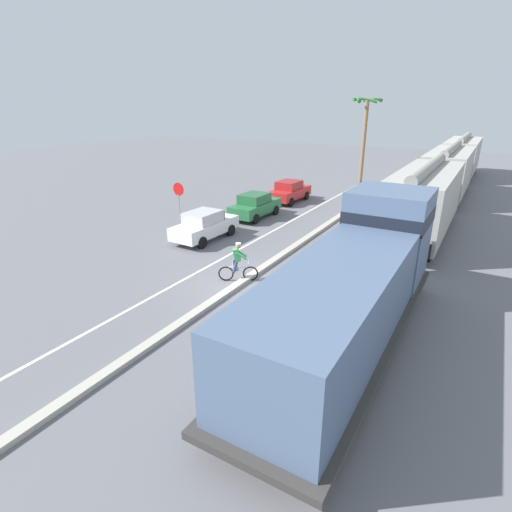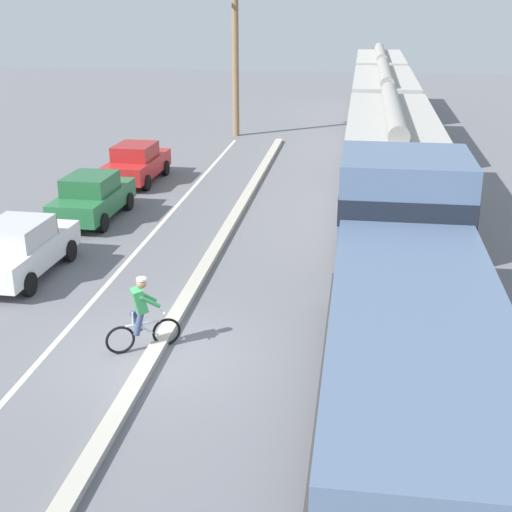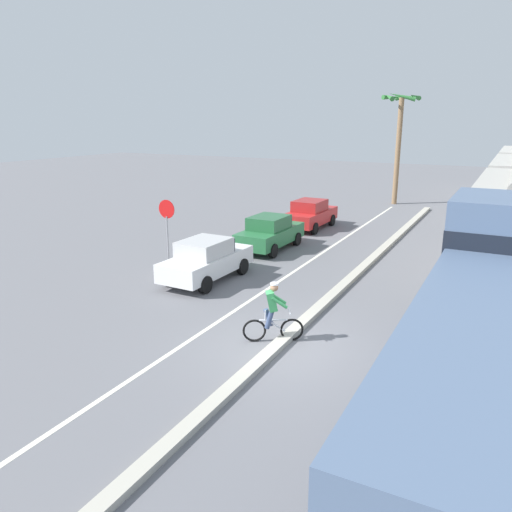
{
  "view_description": "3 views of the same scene",
  "coord_description": "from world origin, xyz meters",
  "px_view_note": "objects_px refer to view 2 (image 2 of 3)",
  "views": [
    {
      "loc": [
        8.28,
        -12.89,
        7.14
      ],
      "look_at": [
        0.09,
        1.03,
        0.94
      ],
      "focal_mm": 28.0,
      "sensor_mm": 36.0,
      "label": 1
    },
    {
      "loc": [
        4.22,
        -13.49,
        7.51
      ],
      "look_at": [
        2.09,
        1.07,
        2.04
      ],
      "focal_mm": 50.0,
      "sensor_mm": 36.0,
      "label": 2
    },
    {
      "loc": [
        5.21,
        -11.39,
        6.02
      ],
      "look_at": [
        -3.63,
        5.54,
        0.75
      ],
      "focal_mm": 35.0,
      "sensor_mm": 36.0,
      "label": 3
    }
  ],
  "objects_px": {
    "locomotive": "(408,327)",
    "palm_tree_near": "(235,31)",
    "hopper_car_middle": "(382,110)",
    "hopper_car_trailing": "(379,82)",
    "parked_car_green": "(93,197)",
    "hopper_car_lead": "(389,163)",
    "parked_car_red": "(137,163)",
    "cyclist": "(142,316)",
    "parked_car_white": "(21,248)"
  },
  "relations": [
    {
      "from": "parked_car_red",
      "to": "hopper_car_middle",
      "type": "bearing_deg",
      "value": 36.69
    },
    {
      "from": "hopper_car_lead",
      "to": "palm_tree_near",
      "type": "height_order",
      "value": "palm_tree_near"
    },
    {
      "from": "locomotive",
      "to": "parked_car_red",
      "type": "height_order",
      "value": "locomotive"
    },
    {
      "from": "parked_car_red",
      "to": "palm_tree_near",
      "type": "relative_size",
      "value": 0.54
    },
    {
      "from": "parked_car_green",
      "to": "palm_tree_near",
      "type": "relative_size",
      "value": 0.54
    },
    {
      "from": "hopper_car_middle",
      "to": "parked_car_green",
      "type": "height_order",
      "value": "hopper_car_middle"
    },
    {
      "from": "hopper_car_trailing",
      "to": "parked_car_green",
      "type": "bearing_deg",
      "value": -112.47
    },
    {
      "from": "hopper_car_lead",
      "to": "parked_car_green",
      "type": "xyz_separation_m",
      "value": [
        -10.13,
        -1.29,
        -1.26
      ]
    },
    {
      "from": "hopper_car_trailing",
      "to": "hopper_car_middle",
      "type": "bearing_deg",
      "value": -90.0
    },
    {
      "from": "hopper_car_middle",
      "to": "hopper_car_trailing",
      "type": "distance_m",
      "value": 11.6
    },
    {
      "from": "locomotive",
      "to": "palm_tree_near",
      "type": "bearing_deg",
      "value": 106.29
    },
    {
      "from": "hopper_car_middle",
      "to": "cyclist",
      "type": "height_order",
      "value": "hopper_car_middle"
    },
    {
      "from": "hopper_car_lead",
      "to": "palm_tree_near",
      "type": "bearing_deg",
      "value": 118.08
    },
    {
      "from": "hopper_car_middle",
      "to": "hopper_car_trailing",
      "type": "bearing_deg",
      "value": 90.0
    },
    {
      "from": "parked_car_white",
      "to": "parked_car_green",
      "type": "bearing_deg",
      "value": 89.04
    },
    {
      "from": "parked_car_white",
      "to": "cyclist",
      "type": "relative_size",
      "value": 2.47
    },
    {
      "from": "locomotive",
      "to": "hopper_car_lead",
      "type": "height_order",
      "value": "locomotive"
    },
    {
      "from": "locomotive",
      "to": "parked_car_red",
      "type": "relative_size",
      "value": 2.73
    },
    {
      "from": "parked_car_red",
      "to": "palm_tree_near",
      "type": "distance_m",
      "value": 11.94
    },
    {
      "from": "locomotive",
      "to": "palm_tree_near",
      "type": "distance_m",
      "value": 28.26
    },
    {
      "from": "palm_tree_near",
      "to": "parked_car_red",
      "type": "bearing_deg",
      "value": -102.25
    },
    {
      "from": "parked_car_white",
      "to": "cyclist",
      "type": "xyz_separation_m",
      "value": [
        4.63,
        -3.78,
        0.0
      ]
    },
    {
      "from": "parked_car_white",
      "to": "parked_car_green",
      "type": "height_order",
      "value": "same"
    },
    {
      "from": "hopper_car_middle",
      "to": "parked_car_green",
      "type": "relative_size",
      "value": 2.51
    },
    {
      "from": "locomotive",
      "to": "hopper_car_middle",
      "type": "distance_m",
      "value": 23.76
    },
    {
      "from": "hopper_car_middle",
      "to": "hopper_car_lead",
      "type": "bearing_deg",
      "value": -90.0
    },
    {
      "from": "locomotive",
      "to": "parked_car_green",
      "type": "xyz_separation_m",
      "value": [
        -10.13,
        10.87,
        -0.98
      ]
    },
    {
      "from": "hopper_car_trailing",
      "to": "palm_tree_near",
      "type": "xyz_separation_m",
      "value": [
        -7.86,
        -8.47,
        3.47
      ]
    },
    {
      "from": "hopper_car_trailing",
      "to": "parked_car_white",
      "type": "distance_m",
      "value": 31.57
    },
    {
      "from": "parked_car_red",
      "to": "palm_tree_near",
      "type": "xyz_separation_m",
      "value": [
        2.33,
        10.71,
        4.73
      ]
    },
    {
      "from": "cyclist",
      "to": "palm_tree_near",
      "type": "xyz_separation_m",
      "value": [
        -2.27,
        25.15,
        4.73
      ]
    },
    {
      "from": "parked_car_white",
      "to": "parked_car_green",
      "type": "relative_size",
      "value": 1.0
    },
    {
      "from": "parked_car_white",
      "to": "parked_car_red",
      "type": "height_order",
      "value": "same"
    },
    {
      "from": "hopper_car_trailing",
      "to": "cyclist",
      "type": "height_order",
      "value": "hopper_car_trailing"
    },
    {
      "from": "locomotive",
      "to": "hopper_car_lead",
      "type": "bearing_deg",
      "value": 90.0
    },
    {
      "from": "hopper_car_lead",
      "to": "parked_car_red",
      "type": "bearing_deg",
      "value": 158.49
    },
    {
      "from": "parked_car_white",
      "to": "hopper_car_middle",
      "type": "bearing_deg",
      "value": 60.75
    },
    {
      "from": "hopper_car_lead",
      "to": "palm_tree_near",
      "type": "relative_size",
      "value": 1.35
    },
    {
      "from": "hopper_car_lead",
      "to": "hopper_car_trailing",
      "type": "relative_size",
      "value": 1.0
    },
    {
      "from": "parked_car_green",
      "to": "cyclist",
      "type": "height_order",
      "value": "cyclist"
    },
    {
      "from": "hopper_car_middle",
      "to": "parked_car_green",
      "type": "distance_m",
      "value": 16.44
    },
    {
      "from": "hopper_car_trailing",
      "to": "cyclist",
      "type": "bearing_deg",
      "value": -99.43
    },
    {
      "from": "hopper_car_middle",
      "to": "parked_car_red",
      "type": "xyz_separation_m",
      "value": [
        -10.18,
        -7.59,
        -1.26
      ]
    },
    {
      "from": "parked_car_green",
      "to": "hopper_car_lead",
      "type": "bearing_deg",
      "value": 7.24
    },
    {
      "from": "hopper_car_lead",
      "to": "cyclist",
      "type": "distance_m",
      "value": 11.89
    },
    {
      "from": "locomotive",
      "to": "hopper_car_trailing",
      "type": "height_order",
      "value": "locomotive"
    },
    {
      "from": "hopper_car_trailing",
      "to": "palm_tree_near",
      "type": "bearing_deg",
      "value": -132.84
    },
    {
      "from": "hopper_car_lead",
      "to": "cyclist",
      "type": "bearing_deg",
      "value": -118.19
    },
    {
      "from": "palm_tree_near",
      "to": "hopper_car_trailing",
      "type": "bearing_deg",
      "value": 47.16
    },
    {
      "from": "locomotive",
      "to": "parked_car_red",
      "type": "xyz_separation_m",
      "value": [
        -10.18,
        16.17,
        -0.98
      ]
    }
  ]
}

